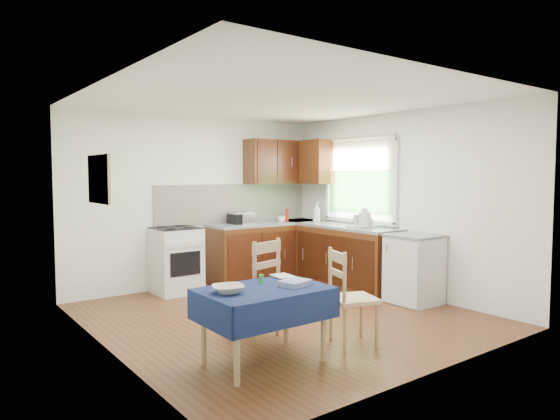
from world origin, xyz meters
TOP-DOWN VIEW (x-y plane):
  - floor at (0.00, 0.00)m, footprint 4.20×4.20m
  - ceiling at (0.00, 0.00)m, footprint 4.00×4.20m
  - wall_back at (0.00, 2.10)m, footprint 4.00×0.02m
  - wall_front at (0.00, -2.10)m, footprint 4.00×0.02m
  - wall_left at (-2.00, 0.00)m, footprint 0.02×4.20m
  - wall_right at (2.00, 0.00)m, footprint 0.02×4.20m
  - base_cabinets at (1.36, 1.26)m, footprint 1.90×2.30m
  - worktop_back at (1.05, 1.80)m, footprint 1.90×0.60m
  - worktop_right at (1.70, 0.65)m, footprint 0.60×1.70m
  - worktop_corner at (1.70, 1.80)m, footprint 0.60×0.60m
  - splashback at (0.65, 2.08)m, footprint 2.70×0.02m
  - upper_cabinets at (1.52, 1.80)m, footprint 1.20×0.85m
  - stove at (-0.50, 1.80)m, footprint 0.60×0.61m
  - window at (1.97, 0.70)m, footprint 0.04×1.48m
  - fridge at (1.70, -0.55)m, footprint 0.58×0.60m
  - corkboard at (-1.97, 0.30)m, footprint 0.04×0.62m
  - dining_table at (-1.01, -1.08)m, footprint 1.10×0.74m
  - chair_far at (-0.69, -0.48)m, footprint 0.54×0.54m
  - chair_near at (-0.07, -1.18)m, footprint 0.52×0.52m
  - toaster at (0.62, 1.71)m, footprint 0.24×0.15m
  - sandwich_press at (0.58, 1.84)m, footprint 0.32×0.28m
  - sauce_bottle at (1.34, 1.66)m, footprint 0.05×0.05m
  - yellow_packet at (0.75, 1.88)m, footprint 0.13×0.09m
  - dish_rack at (1.71, 0.36)m, footprint 0.38×0.29m
  - kettle at (1.68, 0.30)m, footprint 0.17×0.17m
  - cup at (1.23, 1.65)m, footprint 0.12×0.12m
  - soap_bottle_a at (1.69, 1.35)m, footprint 0.15×0.15m
  - soap_bottle_b at (1.71, 1.37)m, footprint 0.11×0.11m
  - soap_bottle_c at (1.69, 0.29)m, footprint 0.17×0.17m
  - plate_bowl at (-1.34, -1.04)m, footprint 0.32×0.32m
  - book at (-0.68, -0.80)m, footprint 0.20×0.25m
  - spice_jar at (-0.92, -0.91)m, footprint 0.04×0.04m
  - tea_towel at (-0.72, -1.15)m, footprint 0.30×0.26m

SIDE VIEW (x-z plane):
  - floor at x=0.00m, z-range 0.00..0.00m
  - base_cabinets at x=1.36m, z-range 0.00..0.86m
  - fridge at x=1.70m, z-range 0.00..0.88m
  - stove at x=-0.50m, z-range 0.00..0.92m
  - chair_near at x=-0.07m, z-range 0.03..0.96m
  - chair_far at x=-0.69m, z-range 0.03..1.04m
  - dining_table at x=-1.01m, z-range 0.23..0.89m
  - book at x=-0.68m, z-range 0.66..0.68m
  - tea_towel at x=-0.72m, z-range 0.66..0.71m
  - plate_bowl at x=-1.34m, z-range 0.66..0.72m
  - spice_jar at x=-0.92m, z-range 0.66..0.74m
  - worktop_back at x=1.05m, z-range 0.86..0.90m
  - worktop_right at x=1.70m, z-range 0.86..0.90m
  - worktop_corner at x=1.70m, z-range 0.86..0.90m
  - dish_rack at x=1.71m, z-range 0.83..1.01m
  - cup at x=1.23m, z-range 0.90..0.99m
  - yellow_packet at x=0.75m, z-range 0.90..1.06m
  - toaster at x=0.62m, z-range 0.89..1.08m
  - soap_bottle_c at x=1.69m, z-range 0.90..1.08m
  - sandwich_press at x=0.58m, z-range 0.90..1.08m
  - soap_bottle_b at x=1.71m, z-range 0.90..1.09m
  - sauce_bottle at x=1.34m, z-range 0.90..1.11m
  - kettle at x=1.68m, z-range 0.88..1.17m
  - soap_bottle_a at x=1.69m, z-range 0.90..1.20m
  - splashback at x=0.65m, z-range 0.90..1.50m
  - wall_back at x=0.00m, z-range 0.00..2.50m
  - wall_front at x=0.00m, z-range 0.00..2.50m
  - wall_left at x=-2.00m, z-range 0.00..2.50m
  - wall_right at x=2.00m, z-range 0.00..2.50m
  - corkboard at x=-1.97m, z-range 1.36..1.83m
  - window at x=1.97m, z-range 1.02..2.28m
  - upper_cabinets at x=1.52m, z-range 1.50..2.20m
  - ceiling at x=0.00m, z-range 2.49..2.51m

